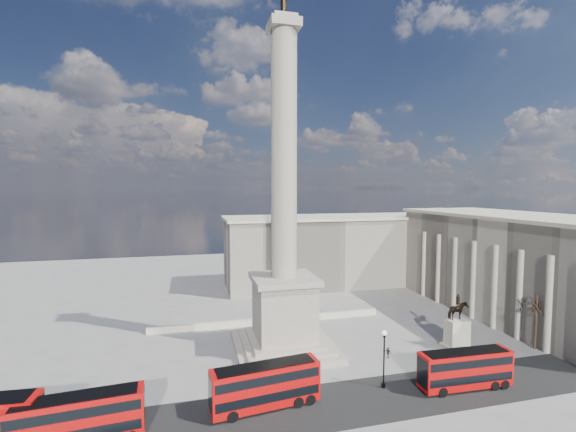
# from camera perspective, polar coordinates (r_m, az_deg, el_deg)

# --- Properties ---
(ground) EXTENTS (180.00, 180.00, 0.00)m
(ground) POSITION_cam_1_polar(r_m,az_deg,el_deg) (54.46, 0.74, -21.22)
(ground) COLOR gray
(ground) RESTS_ON ground
(asphalt_road) EXTENTS (120.00, 9.00, 0.01)m
(asphalt_road) POSITION_cam_1_polar(r_m,az_deg,el_deg) (47.61, 10.65, -25.27)
(asphalt_road) COLOR black
(asphalt_road) RESTS_ON ground
(nelsons_column) EXTENTS (14.00, 14.00, 49.85)m
(nelsons_column) POSITION_cam_1_polar(r_m,az_deg,el_deg) (55.05, -0.59, -6.76)
(nelsons_column) COLOR #A99D8D
(nelsons_column) RESTS_ON ground
(balustrade_wall) EXTENTS (40.00, 0.60, 1.10)m
(balustrade_wall) POSITION_cam_1_polar(r_m,az_deg,el_deg) (68.69, -2.82, -15.23)
(balustrade_wall) COLOR beige
(balustrade_wall) RESTS_ON ground
(building_east) EXTENTS (19.00, 46.00, 18.60)m
(building_east) POSITION_cam_1_polar(r_m,az_deg,el_deg) (82.67, 30.60, -6.20)
(building_east) COLOR #BCB29A
(building_east) RESTS_ON ground
(building_northeast) EXTENTS (51.00, 17.00, 16.60)m
(building_northeast) POSITION_cam_1_polar(r_m,az_deg,el_deg) (94.65, 6.25, -5.01)
(building_northeast) COLOR #BCB29A
(building_northeast) RESTS_ON ground
(red_bus_a) EXTENTS (11.53, 3.52, 4.60)m
(red_bus_a) POSITION_cam_1_polar(r_m,az_deg,el_deg) (43.80, -28.59, -24.90)
(red_bus_a) COLOR #B30909
(red_bus_a) RESTS_ON ground
(red_bus_b) EXTENTS (11.88, 4.05, 4.72)m
(red_bus_b) POSITION_cam_1_polar(r_m,az_deg,el_deg) (44.59, -3.25, -23.74)
(red_bus_b) COLOR #B30909
(red_bus_b) RESTS_ON ground
(red_bus_c) EXTENTS (11.09, 2.95, 4.47)m
(red_bus_c) POSITION_cam_1_polar(r_m,az_deg,el_deg) (52.43, 24.82, -19.85)
(red_bus_c) COLOR #B30909
(red_bus_c) RESTS_ON ground
(victorian_lamp) EXTENTS (0.59, 0.59, 6.88)m
(victorian_lamp) POSITION_cam_1_polar(r_m,az_deg,el_deg) (48.85, 14.04, -19.23)
(victorian_lamp) COLOR black
(victorian_lamp) RESTS_ON ground
(equestrian_statue) EXTENTS (3.81, 2.86, 7.98)m
(equestrian_statue) POSITION_cam_1_polar(r_m,az_deg,el_deg) (63.55, 23.75, -15.10)
(equestrian_statue) COLOR beige
(equestrian_statue) RESTS_ON ground
(bare_tree_near) EXTENTS (1.94, 1.94, 8.48)m
(bare_tree_near) POSITION_cam_1_polar(r_m,az_deg,el_deg) (67.33, 32.92, -10.85)
(bare_tree_near) COLOR #332319
(bare_tree_near) RESTS_ON ground
(bare_tree_mid) EXTENTS (1.92, 1.92, 7.26)m
(bare_tree_mid) POSITION_cam_1_polar(r_m,az_deg,el_deg) (70.23, 31.39, -10.99)
(bare_tree_mid) COLOR #332319
(bare_tree_mid) RESTS_ON ground
(bare_tree_far) EXTENTS (1.94, 1.94, 7.93)m
(bare_tree_far) POSITION_cam_1_polar(r_m,az_deg,el_deg) (79.92, 25.67, -8.62)
(bare_tree_far) COLOR #332319
(bare_tree_far) RESTS_ON ground
(pedestrian_walking) EXTENTS (0.63, 0.44, 1.64)m
(pedestrian_walking) POSITION_cam_1_polar(r_m,az_deg,el_deg) (57.49, 24.27, -19.29)
(pedestrian_walking) COLOR black
(pedestrian_walking) RESTS_ON ground
(pedestrian_standing) EXTENTS (0.91, 0.81, 1.55)m
(pedestrian_standing) POSITION_cam_1_polar(r_m,az_deg,el_deg) (59.94, 25.79, -18.39)
(pedestrian_standing) COLOR black
(pedestrian_standing) RESTS_ON ground
(pedestrian_crossing) EXTENTS (0.88, 0.93, 1.54)m
(pedestrian_crossing) POSITION_cam_1_polar(r_m,az_deg,el_deg) (57.69, 14.62, -19.01)
(pedestrian_crossing) COLOR black
(pedestrian_crossing) RESTS_ON ground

